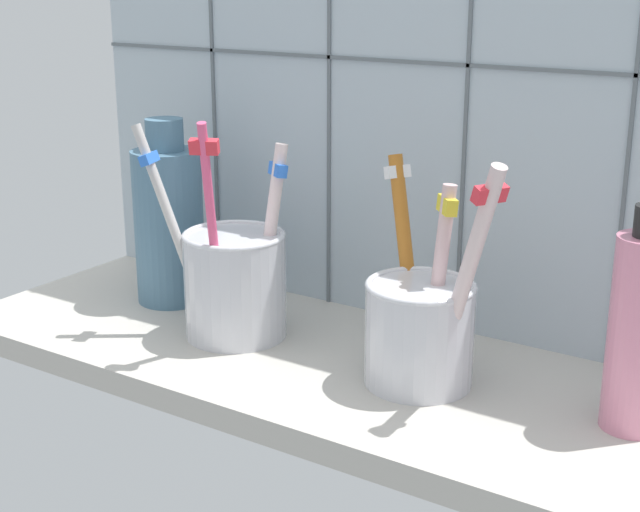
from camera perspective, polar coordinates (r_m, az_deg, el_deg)
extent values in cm
cube|color=#BCB7AD|center=(73.55, 0.10, -6.94)|extent=(64.00, 22.00, 2.00)
cube|color=#B2C1CC|center=(77.88, 5.04, 10.82)|extent=(64.00, 2.00, 45.00)
cube|color=slate|center=(87.73, -6.63, 11.50)|extent=(0.30, 0.20, 45.00)
cube|color=slate|center=(80.17, 0.56, 11.07)|extent=(0.30, 0.20, 45.00)
cube|color=slate|center=(74.07, 9.05, 10.35)|extent=(0.30, 0.20, 45.00)
cube|color=slate|center=(69.81, 18.76, 9.24)|extent=(0.30, 0.20, 45.00)
cube|color=slate|center=(76.76, 4.67, 11.87)|extent=(64.00, 0.20, 0.30)
cylinder|color=silver|center=(76.07, -5.34, -1.88)|extent=(8.34, 8.34, 8.60)
torus|color=silver|center=(74.78, -5.43, 1.23)|extent=(8.43, 8.43, 0.50)
cylinder|color=silver|center=(76.06, -8.95, 1.59)|extent=(6.43, 2.88, 17.21)
cube|color=blue|center=(75.48, -10.48, 5.92)|extent=(1.65, 2.39, 1.05)
cylinder|color=#F3DAD6|center=(75.09, -3.15, 1.01)|extent=(2.73, 3.49, 15.70)
cube|color=blue|center=(74.00, -2.60, 5.33)|extent=(2.22, 1.90, 1.13)
cylinder|color=#EF5180|center=(71.59, -6.60, 1.20)|extent=(2.72, 4.73, 18.34)
cube|color=#E5333F|center=(68.42, -7.14, 6.69)|extent=(2.36, 1.79, 1.22)
cylinder|color=silver|center=(67.59, 6.03, -4.90)|extent=(7.92, 7.92, 7.54)
torus|color=silver|center=(66.26, 6.14, -1.88)|extent=(8.02, 8.02, 0.50)
cylinder|color=#BC6C22|center=(70.12, 5.34, -0.27)|extent=(5.10, 3.78, 15.73)
cube|color=white|center=(69.92, 4.79, 5.19)|extent=(1.85, 2.13, 1.11)
cylinder|color=beige|center=(66.94, 7.27, -1.66)|extent=(2.34, 2.29, 14.49)
cube|color=yellow|center=(65.45, 7.84, 3.12)|extent=(2.22, 2.26, 1.23)
cylinder|color=beige|center=(63.00, 8.85, -1.67)|extent=(6.65, 4.18, 17.44)
cube|color=#E5333F|center=(59.55, 10.42, 3.78)|extent=(2.03, 2.58, 1.26)
cylinder|color=slate|center=(84.45, -9.27, 1.79)|extent=(6.22, 6.22, 13.90)
cylinder|color=slate|center=(82.65, -9.55, 7.38)|extent=(3.33, 3.33, 2.80)
cylinder|color=pink|center=(63.41, 19.10, -4.60)|extent=(4.14, 4.14, 13.16)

